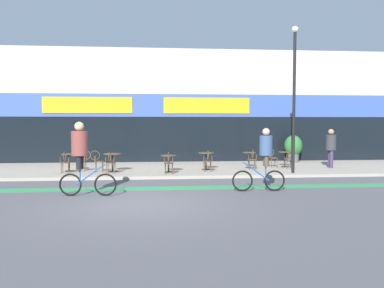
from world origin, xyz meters
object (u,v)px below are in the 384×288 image
Objects in this scene: cafe_chair_5_side at (272,156)px; cafe_chair_2_near at (169,161)px; bistro_table_3 at (206,158)px; bistro_table_5 at (285,156)px; cafe_chair_5_near at (289,157)px; cafe_chair_3_near at (208,159)px; planter_pot at (293,147)px; bistro_table_0 at (69,159)px; cafe_chair_1_near at (110,161)px; cafe_chair_1_side at (97,160)px; cafe_chair_4_near at (252,158)px; lamp_post at (294,90)px; cyclist_0 at (264,155)px; bistro_table_2 at (168,160)px; cafe_chair_0_side at (84,159)px; cafe_chair_0_near at (65,161)px; cyclist_1 at (81,152)px; bistro_table_1 at (112,159)px; bistro_table_4 at (249,157)px; pedestrian_near_end at (331,145)px.

cafe_chair_2_near is at bearing -161.72° from cafe_chair_5_side.
bistro_table_3 is 0.84× the size of cafe_chair_5_side.
cafe_chair_5_near is at bearing -89.50° from bistro_table_5.
cafe_chair_3_near is 0.63× the size of planter_pot.
cafe_chair_1_near reaches higher than bistro_table_0.
bistro_table_3 is at bearing -0.32° from cafe_chair_1_side.
cafe_chair_4_near is 0.15× the size of lamp_post.
cyclist_0 reaches higher than bistro_table_3.
cafe_chair_0_side is (-3.62, 0.65, 0.01)m from bistro_table_2.
cafe_chair_0_near and cafe_chair_4_near have the same top height.
lamp_post is at bearing -99.73° from bistro_table_5.
bistro_table_2 is 0.32× the size of cyclist_1.
cafe_chair_5_near is 5.41m from cyclist_0.
cyclist_1 is at bearing 117.58° from cafe_chair_5_near.
cafe_chair_4_near is 3.47m from lamp_post.
bistro_table_5 is at bearing 7.40° from bistro_table_1.
cyclist_1 reaches higher than bistro_table_4.
bistro_table_5 is 0.32× the size of cyclist_1.
planter_pot reaches higher than cafe_chair_1_side.
cafe_chair_1_side is (-2.99, 0.36, 0.01)m from bistro_table_2.
cafe_chair_5_side is at bearing 4.53° from bistro_table_0.
cafe_chair_0_near is at bearing -169.92° from cafe_chair_1_side.
cafe_chair_5_side is at bearing 97.40° from lamp_post.
cafe_chair_1_near is (1.87, -0.29, 0.00)m from cafe_chair_0_near.
bistro_table_1 is 0.85× the size of cafe_chair_0_near.
bistro_table_5 is at bearing -118.79° from planter_pot.
planter_pot is 0.24× the size of lamp_post.
cafe_chair_1_side is at bearing 97.34° from cafe_chair_4_near.
cafe_chair_2_near is at bearing 179.23° from lamp_post.
bistro_table_2 is 0.94× the size of bistro_table_3.
cyclist_0 is at bearing -32.88° from bistro_table_0.
cafe_chair_2_near is 7.95m from planter_pot.
cafe_chair_4_near is 0.50× the size of pedestrian_near_end.
bistro_table_5 is 9.98m from cyclist_1.
cafe_chair_4_near is at bearing -175.53° from pedestrian_near_end.
bistro_table_0 is 5.94m from cafe_chair_3_near.
cyclist_1 is at bearing 179.91° from cafe_chair_1_near.
bistro_table_1 is 6.89m from cyclist_0.
planter_pot is 0.70× the size of cyclist_0.
cyclist_0 is 1.13× the size of pedestrian_near_end.
cafe_chair_0_near is at bearing -169.97° from bistro_table_1.
cafe_chair_0_near is 1.00× the size of cafe_chair_5_side.
cafe_chair_5_near is 0.41× the size of cyclist_1.
bistro_table_0 is at bearing -179.60° from bistro_table_3.
cafe_chair_1_side is (1.26, -0.30, -0.01)m from bistro_table_0.
cafe_chair_0_side and cafe_chair_1_side have the same top height.
bistro_table_2 is at bearing -11.35° from cafe_chair_1_side.
cafe_chair_3_near reaches higher than bistro_table_5.
bistro_table_4 is 3.77m from lamp_post.
cafe_chair_1_near is 9.97m from pedestrian_near_end.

